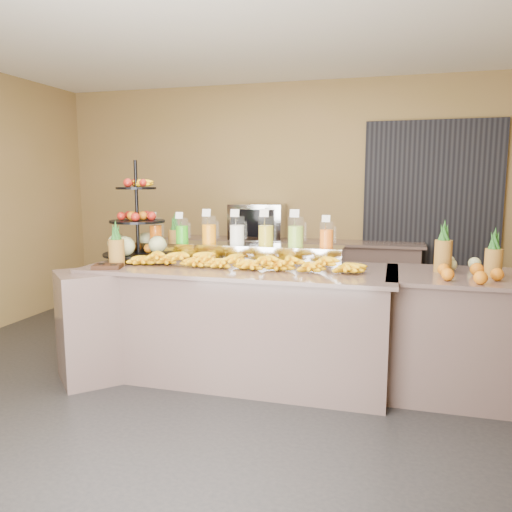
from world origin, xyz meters
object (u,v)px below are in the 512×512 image
at_px(pitcher_tray, 237,252).
at_px(condiment_caddy, 108,266).
at_px(banana_heap, 238,259).
at_px(oven_warmer, 258,222).
at_px(right_fruit_pile, 466,266).
at_px(fruit_stand, 142,235).

xyz_separation_m(pitcher_tray, condiment_caddy, (-0.88, -0.65, -0.06)).
relative_size(banana_heap, condiment_caddy, 8.87).
relative_size(banana_heap, oven_warmer, 3.05).
relative_size(right_fruit_pile, oven_warmer, 0.73).
relative_size(pitcher_tray, condiment_caddy, 8.47).
relative_size(fruit_stand, right_fruit_pile, 1.88).
bearing_deg(banana_heap, right_fruit_pile, 2.88).
distance_m(pitcher_tray, banana_heap, 0.35).
xyz_separation_m(right_fruit_pile, oven_warmer, (-2.11, 1.92, 0.13)).
height_order(pitcher_tray, right_fruit_pile, right_fruit_pile).
bearing_deg(condiment_caddy, oven_warmer, 75.23).
xyz_separation_m(fruit_stand, oven_warmer, (0.57, 1.82, -0.01)).
distance_m(banana_heap, condiment_caddy, 1.05).
bearing_deg(fruit_stand, oven_warmer, 91.55).
xyz_separation_m(condiment_caddy, oven_warmer, (0.61, 2.32, 0.20)).
distance_m(fruit_stand, condiment_caddy, 0.54).
height_order(banana_heap, oven_warmer, oven_warmer).
bearing_deg(right_fruit_pile, oven_warmer, 137.74).
xyz_separation_m(fruit_stand, condiment_caddy, (-0.04, -0.50, -0.21)).
bearing_deg(fruit_stand, pitcher_tray, 28.87).
xyz_separation_m(banana_heap, fruit_stand, (-0.95, 0.19, 0.15)).
relative_size(pitcher_tray, right_fruit_pile, 3.97).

